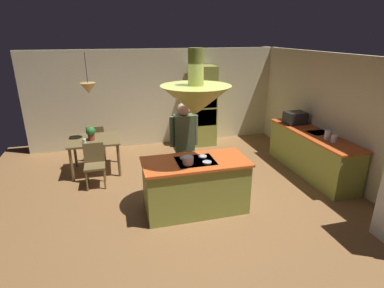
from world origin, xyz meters
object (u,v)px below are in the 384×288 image
object	(u,v)px
canister_sugar	(328,135)
chair_by_back_wall	(96,140)
oven_tower	(203,106)
person_at_island	(184,142)
kitchen_island	(195,185)
microwave_on_counter	(295,118)
cooking_pot_on_cooktop	(188,160)
chair_facing_island	(94,162)
potted_plant_on_table	(91,133)
canister_flour	(334,138)
dining_table	(95,143)
cup_on_table	(84,141)

from	to	relation	value
canister_sugar	chair_by_back_wall	bearing A→B (deg)	152.00
oven_tower	person_at_island	distance (m)	2.79
kitchen_island	canister_sugar	world-z (taller)	canister_sugar
chair_by_back_wall	microwave_on_counter	size ratio (longest dim) A/B	1.89
canister_sugar	cooking_pot_on_cooktop	bearing A→B (deg)	-170.64
chair_facing_island	kitchen_island	bearing A→B (deg)	-39.90
oven_tower	chair_by_back_wall	world-z (taller)	oven_tower
potted_plant_on_table	cooking_pot_on_cooktop	world-z (taller)	cooking_pot_on_cooktop
chair_facing_island	cooking_pot_on_cooktop	bearing A→B (deg)	-45.21
chair_facing_island	cooking_pot_on_cooktop	size ratio (longest dim) A/B	4.83
chair_facing_island	canister_flour	bearing A→B (deg)	-15.23
dining_table	canister_flour	size ratio (longest dim) A/B	6.64
kitchen_island	chair_by_back_wall	bearing A→B (deg)	121.46
oven_tower	cup_on_table	world-z (taller)	oven_tower
canister_sugar	microwave_on_counter	bearing A→B (deg)	90.00
canister_flour	cooking_pot_on_cooktop	bearing A→B (deg)	-174.01
person_at_island	chair_facing_island	xyz separation A→B (m)	(-1.67, 0.73, -0.51)
potted_plant_on_table	canister_flour	distance (m)	4.95
chair_by_back_wall	cooking_pot_on_cooktop	world-z (taller)	cooking_pot_on_cooktop
dining_table	chair_facing_island	xyz separation A→B (m)	(0.00, -0.68, -0.16)
cup_on_table	canister_flour	world-z (taller)	canister_flour
kitchen_island	microwave_on_counter	bearing A→B (deg)	28.44
kitchen_island	canister_flour	distance (m)	2.90
person_at_island	kitchen_island	bearing A→B (deg)	-87.58
kitchen_island	oven_tower	distance (m)	3.48
kitchen_island	canister_flour	xyz separation A→B (m)	(2.84, 0.18, 0.54)
person_at_island	cooking_pot_on_cooktop	xyz separation A→B (m)	(-0.13, -0.83, -0.01)
person_at_island	dining_table	bearing A→B (deg)	139.95
chair_by_back_wall	microwave_on_counter	xyz separation A→B (m)	(4.54, -1.24, 0.56)
cup_on_table	cooking_pot_on_cooktop	size ratio (longest dim) A/B	0.50
canister_sugar	chair_facing_island	bearing A→B (deg)	166.90
potted_plant_on_table	kitchen_island	bearing A→B (deg)	-49.38
oven_tower	chair_facing_island	size ratio (longest dim) A/B	2.45
microwave_on_counter	cooking_pot_on_cooktop	xyz separation A→B (m)	(-3.00, -1.67, -0.06)
dining_table	cooking_pot_on_cooktop	bearing A→B (deg)	-55.37
oven_tower	cup_on_table	bearing A→B (deg)	-155.32
chair_by_back_wall	dining_table	bearing A→B (deg)	90.00
dining_table	cup_on_table	world-z (taller)	cup_on_table
chair_facing_island	dining_table	bearing A→B (deg)	90.00
kitchen_island	canister_flour	size ratio (longest dim) A/B	10.98
dining_table	cooking_pot_on_cooktop	distance (m)	2.73
potted_plant_on_table	cup_on_table	xyz separation A→B (m)	(-0.14, -0.17, -0.12)
chair_facing_island	microwave_on_counter	size ratio (longest dim) A/B	1.89
cup_on_table	kitchen_island	bearing A→B (deg)	-44.79
potted_plant_on_table	canister_flour	size ratio (longest dim) A/B	1.86
person_at_island	cup_on_table	world-z (taller)	person_at_island
potted_plant_on_table	canister_flour	world-z (taller)	canister_flour
dining_table	chair_by_back_wall	xyz separation A→B (m)	(0.00, 0.68, -0.16)
oven_tower	person_at_island	world-z (taller)	oven_tower
chair_facing_island	cooking_pot_on_cooktop	xyz separation A→B (m)	(1.54, -1.55, 0.50)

